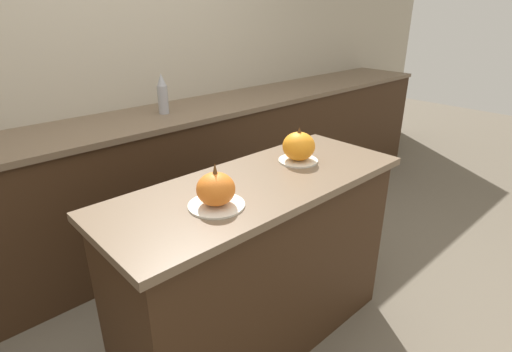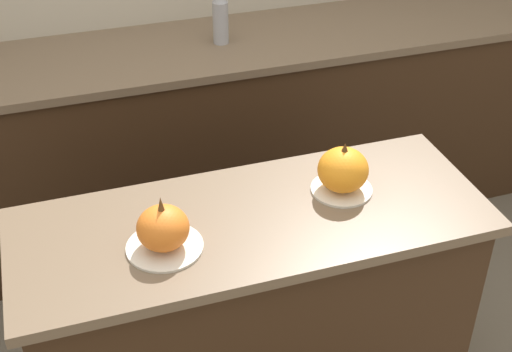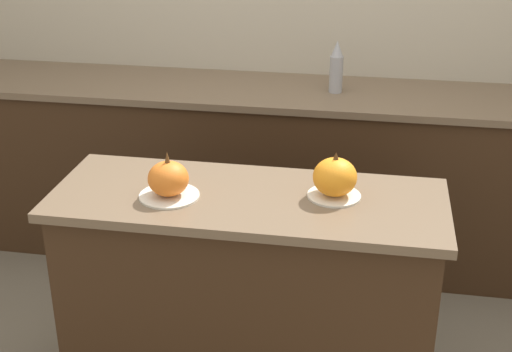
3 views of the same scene
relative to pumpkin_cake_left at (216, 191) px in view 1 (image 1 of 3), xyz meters
The scene contains 7 objects.
ground_plane 0.99m from the pumpkin_cake_left, 11.63° to the left, with size 12.00×12.00×0.00m, color #665B4C.
wall_back 1.59m from the pumpkin_cake_left, 79.81° to the left, with size 8.00×0.06×2.50m.
kitchen_island 0.58m from the pumpkin_cake_left, 11.63° to the left, with size 1.43×0.55×0.89m.
back_counter 1.33m from the pumpkin_cake_left, 77.12° to the left, with size 6.00×0.60×0.94m.
pumpkin_cake_left is the anchor object (origin of this frame).
pumpkin_cake_right 0.59m from the pumpkin_cake_left, 10.07° to the left, with size 0.19×0.19×0.17m.
bottle_tall 1.32m from the pumpkin_cake_left, 67.34° to the left, with size 0.07×0.07×0.26m.
Camera 1 is at (-1.09, -1.15, 1.59)m, focal length 28.00 mm.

